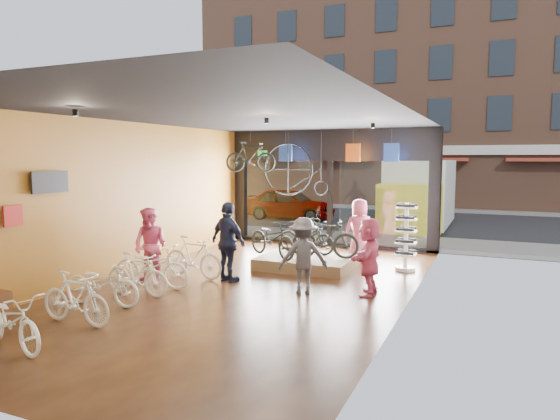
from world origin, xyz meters
The scene contains 33 objects.
ground_plane centered at (0.00, 0.00, -0.02)m, with size 7.00×12.00×0.04m, color black.
ceiling centered at (0.00, 0.00, 3.82)m, with size 7.00×12.00×0.04m, color black.
wall_left centered at (-3.52, 0.00, 1.90)m, with size 0.04×12.00×3.80m, color olive.
wall_right centered at (3.52, 0.00, 1.90)m, with size 0.04×12.00×3.80m, color beige.
storefront centered at (0.00, 6.00, 1.90)m, with size 7.00×0.26×3.80m, color black, non-canonical shape.
exit_sign centered at (-2.40, 5.88, 3.05)m, with size 0.35×0.06×0.18m, color #198C26.
street_road centered at (0.00, 15.00, -0.01)m, with size 30.00×18.00×0.02m, color black.
sidewalk_near centered at (0.00, 7.20, 0.06)m, with size 30.00×2.40×0.12m, color slate.
sidewalk_far centered at (0.00, 19.00, 0.06)m, with size 30.00×2.00×0.12m, color slate.
opposite_building centered at (0.00, 21.50, 7.00)m, with size 26.00×5.00×14.00m, color brown.
street_car centered at (-3.95, 12.00, 0.74)m, with size 1.74×4.32×1.47m, color gray.
box_truck centered at (2.11, 11.00, 1.39)m, with size 2.36×7.07×2.78m, color silver, non-canonical shape.
floor_bike_0 centered at (-1.62, -4.61, 0.44)m, with size 0.59×1.69×0.89m, color white.
floor_bike_1 centered at (-1.61, -3.36, 0.46)m, with size 0.44×1.55×0.93m, color white.
floor_bike_2 centered at (-1.99, -2.33, 0.44)m, with size 0.59×1.69×0.89m, color white.
floor_bike_3 centered at (-1.82, -1.48, 0.46)m, with size 0.43×1.53×0.92m, color white.
floor_bike_4 centered at (-1.97, -0.81, 0.48)m, with size 0.64×1.84×0.97m, color white.
floor_bike_5 centered at (-1.62, 0.34, 0.51)m, with size 0.48×1.68×1.01m, color white.
display_platform centered at (0.51, 2.43, 0.15)m, with size 2.40×1.80×0.30m, color brown.
display_bike_left centered at (-0.30, 2.05, 0.80)m, with size 0.66×1.88×0.99m, color black.
display_bike_mid centered at (1.03, 2.41, 0.83)m, with size 0.49×1.75×1.05m, color black.
display_bike_right centered at (0.33, 2.91, 0.75)m, with size 0.59×1.70×0.89m, color black.
customer_1 centered at (-2.23, -0.51, 0.88)m, with size 0.85×0.67×1.76m, color #CC4C72.
customer_2 centered at (-0.65, 0.34, 0.94)m, with size 1.10×0.46×1.88m, color #161C33.
customer_3 centered at (1.32, 0.08, 0.82)m, with size 1.06×0.61×1.63m, color #3F3F44.
customer_4 centered at (1.55, 3.87, 0.88)m, with size 0.86×0.56×1.76m, color #CC4C72.
customer_5 centered at (2.63, 0.52, 0.82)m, with size 1.53×0.49×1.65m, color #CC4C72.
sunglasses_rack centered at (2.95, 3.19, 0.87)m, with size 0.52×0.42×1.75m, color white, non-canonical shape.
penny_farthing centered at (-0.49, 4.35, 2.50)m, with size 2.01×0.06×1.61m, color black, non-canonical shape.
hung_bike centered at (-2.02, 4.20, 2.93)m, with size 0.45×1.58×0.95m, color black.
jersey_left centered at (-1.26, 5.20, 3.05)m, with size 0.45×0.03×0.55m, color #1E3F99.
jersey_mid centered at (0.97, 5.20, 3.05)m, with size 0.45×0.03×0.55m, color #CC5919.
jersey_right centered at (2.13, 5.20, 3.05)m, with size 0.45×0.03×0.55m, color #1E3F99.
Camera 1 is at (5.04, -9.70, 2.90)m, focal length 32.00 mm.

